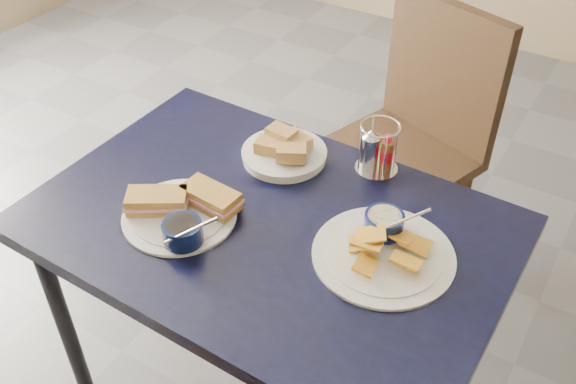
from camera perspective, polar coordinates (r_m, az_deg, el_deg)
The scene contains 7 objects.
ground at distance 2.13m, azimuth 7.14°, elevation -16.53°, with size 6.00×6.00×0.00m, color #4F4F54.
dining_table at distance 1.55m, azimuth -1.72°, elevation -4.54°, with size 1.12×0.76×0.75m.
chair_far at distance 2.22m, azimuth 10.67°, elevation 5.91°, with size 0.57×0.57×0.96m.
sandwich_plate at distance 1.51m, azimuth -9.38°, elevation -1.65°, with size 0.30×0.27×0.12m.
plantain_plate at distance 1.43m, azimuth 8.50°, elevation -4.68°, with size 0.32×0.32×0.12m.
bread_basket at distance 1.67m, azimuth -0.32°, elevation 3.65°, with size 0.22×0.22×0.07m.
condiment_caddy at distance 1.64m, azimuth 7.86°, elevation 3.67°, with size 0.11×0.11×0.14m.
Camera 1 is at (0.39, -1.13, 1.76)m, focal length 40.00 mm.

